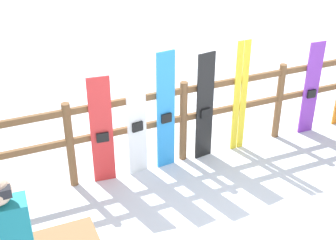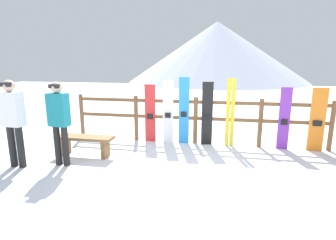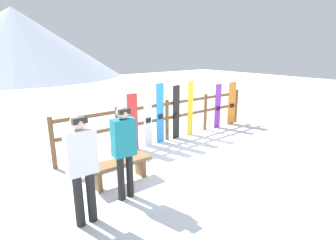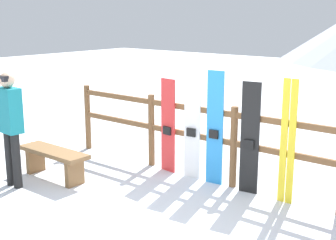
% 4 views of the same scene
% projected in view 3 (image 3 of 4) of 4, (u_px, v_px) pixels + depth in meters
% --- Properties ---
extents(ground_plane, '(40.00, 40.00, 0.00)m').
position_uv_depth(ground_plane, '(218.00, 161.00, 5.87)').
color(ground_plane, white).
extents(mountain_backdrop, '(18.00, 18.00, 6.00)m').
position_uv_depth(mountain_backdrop, '(15.00, 43.00, 23.24)').
color(mountain_backdrop, '#B2BCD1').
rests_on(mountain_backdrop, ground).
extents(fence, '(6.06, 0.10, 1.13)m').
position_uv_depth(fence, '(167.00, 116.00, 7.11)').
color(fence, brown).
rests_on(fence, ground).
extents(bench, '(1.21, 0.36, 0.43)m').
position_uv_depth(bench, '(120.00, 167.00, 4.88)').
color(bench, brown).
rests_on(bench, ground).
extents(person_teal, '(0.38, 0.23, 1.59)m').
position_uv_depth(person_teal, '(124.00, 146.00, 4.20)').
color(person_teal, black).
rests_on(person_teal, ground).
extents(person_white, '(0.41, 0.24, 1.63)m').
position_uv_depth(person_white, '(82.00, 162.00, 3.55)').
color(person_white, black).
rests_on(person_white, ground).
extents(snowboard_red, '(0.27, 0.08, 1.41)m').
position_uv_depth(snowboard_red, '(133.00, 122.00, 6.40)').
color(snowboard_red, red).
rests_on(snowboard_red, ground).
extents(snowboard_white, '(0.26, 0.08, 1.51)m').
position_uv_depth(snowboard_white, '(148.00, 118.00, 6.65)').
color(snowboard_white, white).
rests_on(snowboard_white, ground).
extents(snowboard_blue, '(0.25, 0.07, 1.60)m').
position_uv_depth(snowboard_blue, '(160.00, 114.00, 6.87)').
color(snowboard_blue, '#288CE0').
rests_on(snowboard_blue, ground).
extents(snowboard_black_stripe, '(0.26, 0.08, 1.50)m').
position_uv_depth(snowboard_black_stripe, '(176.00, 113.00, 7.21)').
color(snowboard_black_stripe, black).
rests_on(snowboard_black_stripe, ground).
extents(ski_pair_yellow, '(0.20, 0.02, 1.58)m').
position_uv_depth(ski_pair_yellow, '(190.00, 108.00, 7.52)').
color(ski_pair_yellow, yellow).
rests_on(ski_pair_yellow, ground).
extents(snowboard_purple, '(0.24, 0.06, 1.40)m').
position_uv_depth(snowboard_purple, '(218.00, 106.00, 8.24)').
color(snowboard_purple, purple).
rests_on(snowboard_purple, ground).
extents(snowboard_orange, '(0.32, 0.07, 1.41)m').
position_uv_depth(snowboard_orange, '(232.00, 104.00, 8.64)').
color(snowboard_orange, orange).
rests_on(snowboard_orange, ground).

